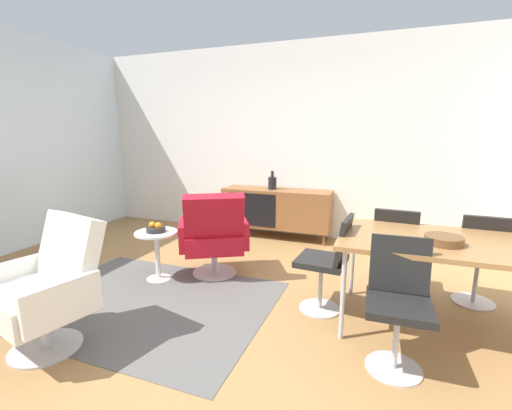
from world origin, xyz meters
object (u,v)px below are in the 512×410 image
(fruit_bowl, at_px, (156,228))
(armchair_black_shell, at_px, (49,285))
(vase_cobalt, at_px, (272,183))
(dining_chair_front_left, at_px, (399,299))
(dining_chair_back_left, at_px, (395,247))
(sideboard, at_px, (276,208))
(dining_chair_back_right, at_px, (481,256))
(dining_table, at_px, (450,246))
(wooden_bowl_on_table, at_px, (444,240))
(side_table_round, at_px, (157,250))
(dining_chair_near_window, at_px, (329,260))
(lounge_chair_red, at_px, (214,234))

(fruit_bowl, bearing_deg, armchair_black_shell, -89.85)
(vase_cobalt, height_order, dining_chair_front_left, vase_cobalt)
(dining_chair_back_left, distance_m, armchair_black_shell, 2.91)
(sideboard, bearing_deg, vase_cobalt, 178.38)
(dining_chair_back_right, relative_size, dining_chair_back_left, 1.00)
(dining_table, relative_size, dining_chair_back_left, 1.87)
(wooden_bowl_on_table, distance_m, fruit_bowl, 2.63)
(wooden_bowl_on_table, relative_size, armchair_black_shell, 0.27)
(sideboard, bearing_deg, dining_chair_front_left, -57.26)
(side_table_round, bearing_deg, fruit_bowl, -93.77)
(sideboard, height_order, dining_chair_back_left, dining_chair_back_left)
(side_table_round, bearing_deg, dining_chair_near_window, -1.55)
(sideboard, xyz_separation_m, lounge_chair_red, (-0.20, -1.61, 0.03))
(dining_chair_near_window, height_order, side_table_round, dining_chair_near_window)
(wooden_bowl_on_table, bearing_deg, side_table_round, 176.47)
(vase_cobalt, bearing_deg, dining_chair_near_window, -59.73)
(wooden_bowl_on_table, distance_m, armchair_black_shell, 2.85)
(sideboard, xyz_separation_m, dining_table, (1.96, -1.94, 0.26))
(vase_cobalt, height_order, armchair_black_shell, vase_cobalt)
(sideboard, distance_m, dining_chair_near_window, 2.22)
(armchair_black_shell, distance_m, fruit_bowl, 1.25)
(wooden_bowl_on_table, distance_m, dining_chair_back_right, 0.85)
(dining_chair_back_left, xyz_separation_m, fruit_bowl, (-2.33, -0.52, 0.09))
(sideboard, height_order, vase_cobalt, vase_cobalt)
(dining_chair_near_window, height_order, lounge_chair_red, lounge_chair_red)
(fruit_bowl, bearing_deg, dining_chair_back_right, 9.68)
(dining_chair_back_right, height_order, dining_chair_near_window, same)
(dining_chair_back_left, relative_size, armchair_black_shell, 0.90)
(dining_table, bearing_deg, dining_chair_back_right, 58.15)
(fruit_bowl, bearing_deg, sideboard, 69.20)
(dining_chair_front_left, xyz_separation_m, armchair_black_shell, (-2.32, -0.64, -0.00))
(vase_cobalt, distance_m, fruit_bowl, 2.03)
(wooden_bowl_on_table, distance_m, side_table_round, 2.66)
(dining_table, bearing_deg, dining_chair_near_window, -179.69)
(dining_table, xyz_separation_m, wooden_bowl_on_table, (-0.06, -0.12, 0.07))
(sideboard, bearing_deg, fruit_bowl, -110.80)
(dining_chair_front_left, distance_m, dining_chair_back_left, 1.12)
(dining_chair_back_right, height_order, dining_chair_front_left, same)
(wooden_bowl_on_table, xyz_separation_m, dining_chair_back_right, (0.41, 0.68, -0.30))
(wooden_bowl_on_table, height_order, dining_chair_front_left, dining_chair_front_left)
(wooden_bowl_on_table, bearing_deg, vase_cobalt, 133.63)
(dining_table, relative_size, dining_chair_back_right, 1.87)
(dining_chair_front_left, relative_size, dining_chair_back_left, 1.00)
(dining_chair_near_window, bearing_deg, dining_table, 0.31)
(dining_table, distance_m, fruit_bowl, 2.68)
(vase_cobalt, distance_m, wooden_bowl_on_table, 2.85)
(dining_chair_back_right, distance_m, armchair_black_shell, 3.50)
(side_table_round, bearing_deg, lounge_chair_red, 28.38)
(dining_chair_back_right, height_order, dining_chair_back_left, same)
(dining_table, relative_size, fruit_bowl, 8.00)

